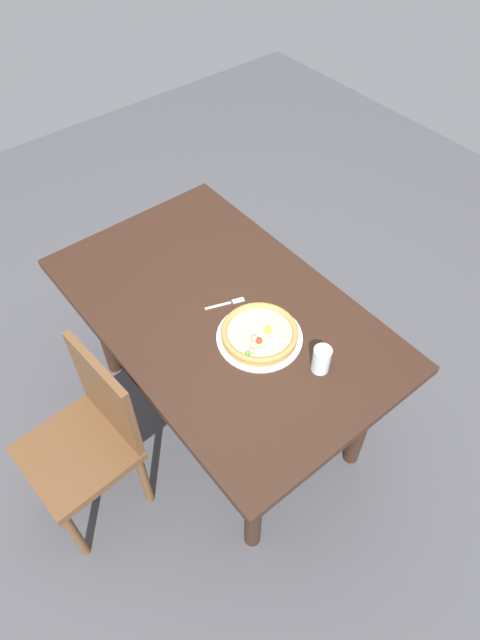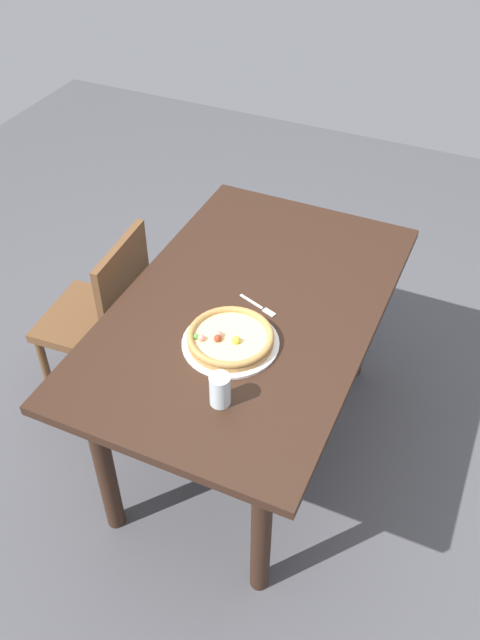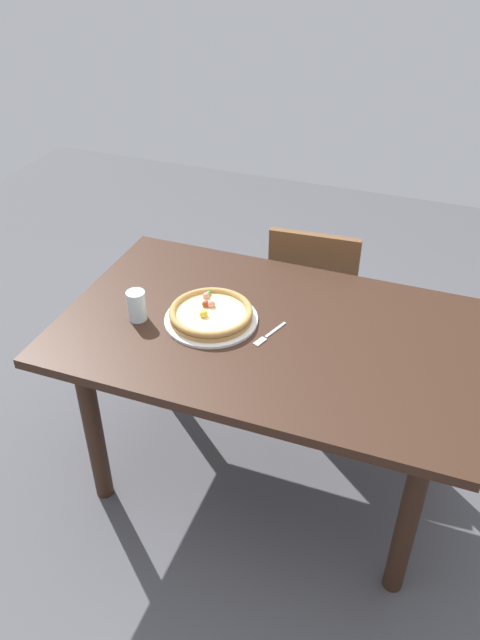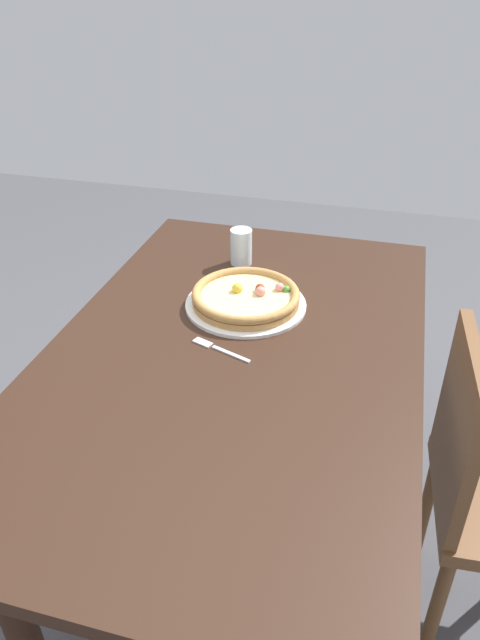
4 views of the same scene
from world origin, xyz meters
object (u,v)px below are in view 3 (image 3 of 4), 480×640
Objects in this scene: plate at (211,319)px; fork at (268,336)px; drinking_glass at (137,306)px; dining_table at (268,353)px; pizza at (211,313)px; chair_near at (314,299)px.

plate reaches higher than fork.
fork is 0.47m from drinking_glass.
dining_table is at bearing -167.20° from drinking_glass.
drinking_glass is (0.46, 0.10, 0.16)m from dining_table.
pizza is 2.65× the size of drinking_glass.
dining_table is 4.94× the size of pizza.
pizza is at bearing -111.23° from chair_near.
fork is (-0.01, 0.04, 0.11)m from dining_table.
drinking_glass reaches higher than dining_table.
plate is at bearing 132.76° from pizza.
drinking_glass is at bearing 17.85° from plate.
plate is 2.08× the size of fork.
plate is 0.27m from drinking_glass.
chair_near is at bearing -120.96° from drinking_glass.
chair_near reaches higher than plate.
chair_near reaches higher than fork.
chair_near is 0.78m from plate.
drinking_glass is (0.47, 0.06, 0.05)m from fork.
fork is at bearing 175.14° from pizza.
chair_near is at bearing -107.25° from pizza.
plate is 2.98× the size of drinking_glass.
drinking_glass is (0.25, 0.08, 0.05)m from plate.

